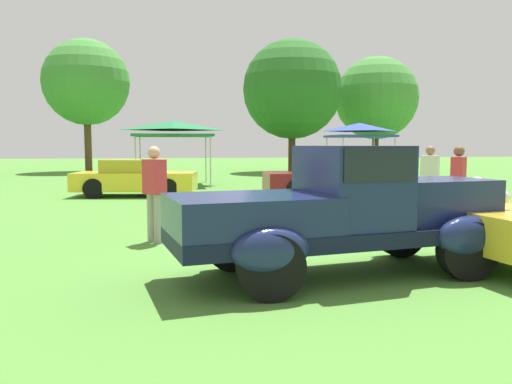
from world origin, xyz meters
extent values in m
plane|color=#4C8433|center=(0.00, 0.00, 0.00)|extent=(120.00, 120.00, 0.00)
cube|color=black|center=(-0.04, -0.54, 0.56)|extent=(4.66, 2.21, 0.20)
cube|color=navy|center=(1.28, -0.31, 0.94)|extent=(1.82, 1.36, 0.60)
ellipsoid|color=silver|center=(2.12, -0.16, 0.92)|extent=(0.25, 0.54, 0.68)
cube|color=navy|center=(0.08, -0.52, 1.18)|extent=(1.30, 1.54, 1.04)
cube|color=black|center=(0.08, -0.52, 1.48)|extent=(1.21, 1.56, 0.40)
cube|color=navy|center=(-1.28, -0.76, 0.86)|extent=(2.16, 1.73, 0.48)
ellipsoid|color=navy|center=(1.23, 0.42, 0.56)|extent=(0.97, 0.52, 0.52)
ellipsoid|color=navy|center=(1.48, -1.00, 0.56)|extent=(0.97, 0.52, 0.52)
ellipsoid|color=navy|center=(-1.41, -0.05, 0.56)|extent=(0.97, 0.52, 0.52)
ellipsoid|color=navy|center=(-1.16, -1.47, 0.56)|extent=(0.97, 0.52, 0.52)
sphere|color=silver|center=(2.09, 0.28, 1.00)|extent=(0.18, 0.18, 0.18)
sphere|color=silver|center=(2.24, -0.58, 1.00)|extent=(0.18, 0.18, 0.18)
cylinder|color=black|center=(1.23, 0.42, 0.38)|extent=(0.76, 0.24, 0.76)
cylinder|color=black|center=(1.48, -1.00, 0.38)|extent=(0.76, 0.24, 0.76)
cylinder|color=black|center=(-1.41, -0.05, 0.38)|extent=(0.76, 0.24, 0.76)
cylinder|color=black|center=(-1.16, -1.47, 0.38)|extent=(0.76, 0.24, 0.76)
cylinder|color=black|center=(2.23, -0.07, 0.33)|extent=(0.66, 0.20, 0.66)
cube|color=yellow|center=(-3.44, 10.61, 0.50)|extent=(4.17, 2.25, 0.60)
cube|color=gold|center=(-3.60, 10.64, 1.00)|extent=(1.94, 1.69, 0.44)
cylinder|color=black|center=(-2.38, 9.67, 0.32)|extent=(0.64, 0.22, 0.64)
cylinder|color=black|center=(-4.73, 10.03, 0.32)|extent=(0.64, 0.22, 0.64)
cube|color=maroon|center=(2.91, 9.54, 0.50)|extent=(4.26, 1.80, 0.60)
cube|color=maroon|center=(2.74, 9.55, 1.00)|extent=(1.90, 1.50, 0.44)
cylinder|color=black|center=(4.15, 8.74, 0.32)|extent=(0.64, 0.22, 0.64)
cylinder|color=black|center=(1.62, 8.81, 0.32)|extent=(0.64, 0.22, 0.64)
cylinder|color=#9E998E|center=(-2.46, 2.09, 0.43)|extent=(0.16, 0.16, 0.86)
cylinder|color=#9E998E|center=(-2.59, 2.25, 0.43)|extent=(0.16, 0.16, 0.86)
cube|color=#D1333D|center=(-2.53, 2.17, 1.16)|extent=(0.44, 0.46, 0.60)
sphere|color=tan|center=(-2.53, 2.17, 1.58)|extent=(0.22, 0.22, 0.22)
cylinder|color=#283351|center=(2.18, 5.65, 0.43)|extent=(0.16, 0.16, 0.86)
cylinder|color=#283351|center=(2.04, 5.51, 0.43)|extent=(0.16, 0.16, 0.86)
cube|color=gold|center=(2.11, 5.58, 1.16)|extent=(0.45, 0.45, 0.60)
sphere|color=#936B4C|center=(2.11, 5.58, 1.58)|extent=(0.22, 0.22, 0.22)
cylinder|color=#383838|center=(3.85, 4.29, 0.43)|extent=(0.16, 0.16, 0.86)
cylinder|color=#383838|center=(3.70, 4.42, 0.43)|extent=(0.16, 0.16, 0.86)
cube|color=silver|center=(3.77, 4.35, 1.16)|extent=(0.46, 0.44, 0.60)
sphere|color=#936B4C|center=(3.77, 4.35, 1.58)|extent=(0.22, 0.22, 0.22)
cylinder|color=#283351|center=(3.78, 3.09, 0.43)|extent=(0.16, 0.16, 0.86)
cylinder|color=#283351|center=(3.64, 2.95, 0.43)|extent=(0.16, 0.16, 0.86)
cube|color=#D1333D|center=(3.71, 3.02, 1.16)|extent=(0.45, 0.46, 0.60)
sphere|color=brown|center=(3.71, 3.02, 1.58)|extent=(0.22, 0.22, 0.22)
cylinder|color=#B7B7BC|center=(-0.73, 16.50, 1.02)|extent=(0.05, 0.05, 2.05)
cylinder|color=#B7B7BC|center=(-0.73, 13.58, 1.02)|extent=(0.05, 0.05, 2.05)
cylinder|color=#B7B7BC|center=(-3.65, 16.50, 1.02)|extent=(0.05, 0.05, 2.05)
cylinder|color=#B7B7BC|center=(-3.65, 13.58, 1.02)|extent=(0.05, 0.05, 2.05)
cube|color=#1E703D|center=(-2.19, 15.04, 2.10)|extent=(3.25, 3.25, 0.10)
pyramid|color=#1E703D|center=(-2.19, 15.04, 2.52)|extent=(3.18, 3.18, 0.38)
cylinder|color=#B7B7BC|center=(7.43, 16.78, 1.02)|extent=(0.05, 0.05, 2.05)
cylinder|color=#B7B7BC|center=(7.43, 14.40, 1.02)|extent=(0.05, 0.05, 2.05)
cylinder|color=#B7B7BC|center=(5.06, 16.78, 1.02)|extent=(0.05, 0.05, 2.05)
cylinder|color=#B7B7BC|center=(5.06, 14.40, 1.02)|extent=(0.05, 0.05, 2.05)
cube|color=#2D429E|center=(6.24, 15.59, 2.10)|extent=(2.64, 2.64, 0.10)
pyramid|color=#2D429E|center=(6.24, 15.59, 2.52)|extent=(2.59, 2.59, 0.38)
cylinder|color=brown|center=(-7.49, 26.85, 2.07)|extent=(0.44, 0.44, 4.14)
sphere|color=#428938|center=(-7.49, 26.85, 5.61)|extent=(5.34, 5.34, 5.34)
cylinder|color=#47331E|center=(5.14, 24.41, 1.72)|extent=(0.44, 0.44, 3.45)
sphere|color=#286623|center=(5.14, 24.41, 5.13)|extent=(6.12, 6.12, 6.12)
cylinder|color=#47331E|center=(11.81, 27.30, 1.69)|extent=(0.44, 0.44, 3.37)
sphere|color=#428938|center=(11.81, 27.30, 4.94)|extent=(5.71, 5.71, 5.71)
camera|label=1|loc=(-2.20, -6.90, 1.71)|focal=35.96mm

